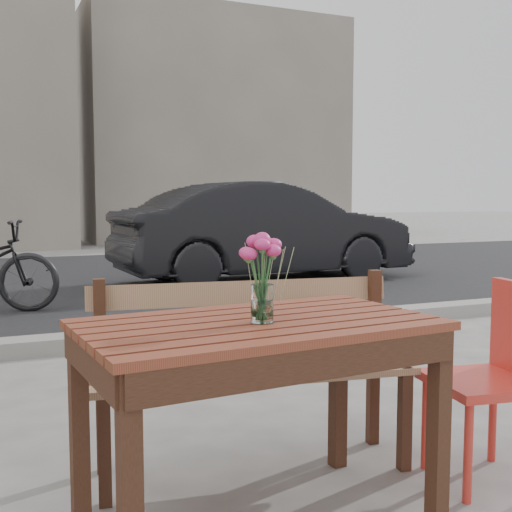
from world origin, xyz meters
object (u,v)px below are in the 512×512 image
Objects in this scene: red_chair at (500,367)px; parked_car at (264,232)px; main_table at (258,355)px; main_vase at (262,267)px.

parked_car is (1.69, 6.02, 0.21)m from red_chair.
main_table is 0.30× the size of parked_car.
main_table is at bearing 152.99° from parked_car.
main_vase reaches higher than main_table.
main_table is 0.30m from main_vase.
main_table is at bearing 84.28° from main_vase.
red_chair reaches higher than main_table.
main_vase is at bearing 153.10° from parked_car.
main_vase is 0.07× the size of parked_car.
red_chair is at bearing -6.21° from main_table.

